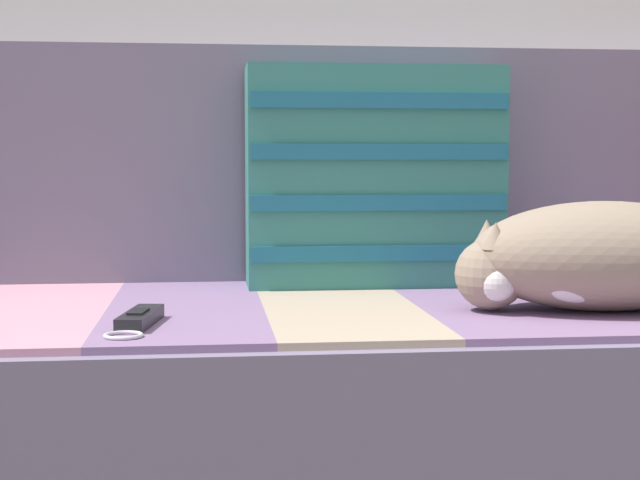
{
  "coord_description": "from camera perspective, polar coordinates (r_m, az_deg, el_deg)",
  "views": [
    {
      "loc": [
        -0.43,
        -1.35,
        0.55
      ],
      "look_at": [
        -0.26,
        0.08,
        0.43
      ],
      "focal_mm": 55.0,
      "sensor_mm": 36.0,
      "label": 1
    }
  ],
  "objects": [
    {
      "name": "throw_pillow_striped",
      "position": [
        1.71,
        3.16,
        3.7
      ],
      "size": [
        0.44,
        0.14,
        0.38
      ],
      "color": "#337A70",
      "rests_on": "couch"
    },
    {
      "name": "sleeping_cat",
      "position": [
        1.47,
        15.72,
        -1.03
      ],
      "size": [
        0.46,
        0.24,
        0.16
      ],
      "color": "gray",
      "rests_on": "couch"
    },
    {
      "name": "game_remote_near",
      "position": [
        1.31,
        -10.5,
        -4.56
      ],
      "size": [
        0.07,
        0.19,
        0.02
      ],
      "color": "black",
      "rests_on": "couch"
    },
    {
      "name": "sofa_backrest",
      "position": [
        1.88,
        6.52,
        4.43
      ],
      "size": [
        2.15,
        0.14,
        0.42
      ],
      "color": "slate",
      "rests_on": "couch"
    },
    {
      "name": "couch",
      "position": [
        1.61,
        9.02,
        -9.28
      ],
      "size": [
        2.19,
        0.78,
        0.33
      ],
      "color": "brown",
      "rests_on": "ground_plane"
    }
  ]
}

